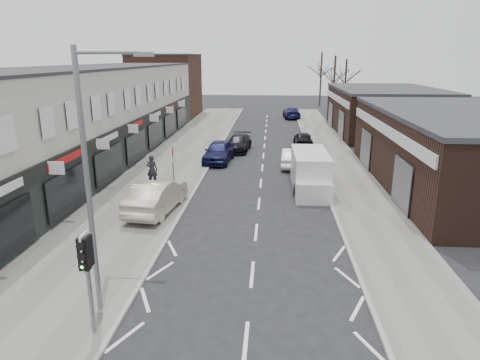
% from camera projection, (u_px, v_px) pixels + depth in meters
% --- Properties ---
extents(ground, '(160.00, 160.00, 0.00)m').
position_uv_depth(ground, '(249.00, 304.00, 14.04)').
color(ground, black).
rests_on(ground, ground).
extents(pavement_left, '(5.50, 64.00, 0.12)m').
position_uv_depth(pavement_left, '(182.00, 154.00, 35.58)').
color(pavement_left, slate).
rests_on(pavement_left, ground).
extents(pavement_right, '(3.50, 64.00, 0.12)m').
position_uv_depth(pavement_right, '(334.00, 156.00, 34.69)').
color(pavement_right, slate).
rests_on(pavement_right, ground).
extents(shop_terrace_left, '(8.00, 41.00, 7.10)m').
position_uv_depth(shop_terrace_left, '(87.00, 115.00, 32.69)').
color(shop_terrace_left, beige).
rests_on(shop_terrace_left, ground).
extents(brick_block_far, '(8.00, 10.00, 8.00)m').
position_uv_depth(brick_block_far, '(166.00, 87.00, 57.00)').
color(brick_block_far, '#4D2B21').
rests_on(brick_block_far, ground).
extents(right_unit_near, '(10.00, 18.00, 4.50)m').
position_uv_depth(right_unit_near, '(467.00, 152.00, 25.94)').
color(right_unit_near, '#321E17').
rests_on(right_unit_near, ground).
extents(right_unit_far, '(10.00, 16.00, 4.50)m').
position_uv_depth(right_unit_far, '(384.00, 112.00, 45.11)').
color(right_unit_far, '#321E17').
rests_on(right_unit_far, ground).
extents(tree_far_a, '(3.60, 3.60, 8.00)m').
position_uv_depth(tree_far_a, '(332.00, 115.00, 59.39)').
color(tree_far_a, '#382D26').
rests_on(tree_far_a, ground).
extents(tree_far_b, '(3.60, 3.60, 7.50)m').
position_uv_depth(tree_far_b, '(343.00, 110.00, 64.97)').
color(tree_far_b, '#382D26').
rests_on(tree_far_b, ground).
extents(tree_far_c, '(3.60, 3.60, 8.50)m').
position_uv_depth(tree_far_c, '(319.00, 106.00, 70.93)').
color(tree_far_c, '#382D26').
rests_on(tree_far_c, ground).
extents(traffic_light, '(0.28, 0.60, 3.10)m').
position_uv_depth(traffic_light, '(86.00, 261.00, 11.75)').
color(traffic_light, slate).
rests_on(traffic_light, pavement_left).
extents(street_lamp, '(2.23, 0.22, 8.00)m').
position_uv_depth(street_lamp, '(92.00, 172.00, 12.31)').
color(street_lamp, slate).
rests_on(street_lamp, pavement_left).
extents(warning_sign, '(0.12, 0.80, 2.70)m').
position_uv_depth(warning_sign, '(173.00, 155.00, 25.29)').
color(warning_sign, slate).
rests_on(warning_sign, pavement_left).
extents(white_van, '(2.14, 5.86, 2.27)m').
position_uv_depth(white_van, '(310.00, 172.00, 25.98)').
color(white_van, silver).
rests_on(white_van, ground).
extents(sedan_on_pavement, '(2.32, 5.19, 1.65)m').
position_uv_depth(sedan_on_pavement, '(157.00, 196.00, 21.92)').
color(sedan_on_pavement, '#B7AC92').
rests_on(sedan_on_pavement, pavement_left).
extents(pedestrian, '(0.70, 0.48, 1.87)m').
position_uv_depth(pedestrian, '(152.00, 170.00, 26.53)').
color(pedestrian, black).
rests_on(pedestrian, pavement_left).
extents(parked_car_left_a, '(2.29, 4.91, 1.63)m').
position_uv_depth(parked_car_left_a, '(219.00, 151.00, 32.85)').
color(parked_car_left_a, '#121339').
rests_on(parked_car_left_a, ground).
extents(parked_car_left_b, '(2.27, 4.78, 1.35)m').
position_uv_depth(parked_car_left_b, '(238.00, 143.00, 36.82)').
color(parked_car_left_b, black).
rests_on(parked_car_left_b, ground).
extents(parked_car_right_a, '(1.76, 4.27, 1.38)m').
position_uv_depth(parked_car_right_a, '(292.00, 157.00, 31.43)').
color(parked_car_right_a, white).
rests_on(parked_car_right_a, ground).
extents(parked_car_right_b, '(1.65, 3.94, 1.33)m').
position_uv_depth(parked_car_right_b, '(303.00, 139.00, 38.65)').
color(parked_car_right_b, black).
rests_on(parked_car_right_b, ground).
extents(parked_car_right_c, '(2.34, 5.13, 1.45)m').
position_uv_depth(parked_car_right_c, '(291.00, 113.00, 56.47)').
color(parked_car_right_c, '#151542').
rests_on(parked_car_right_c, ground).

